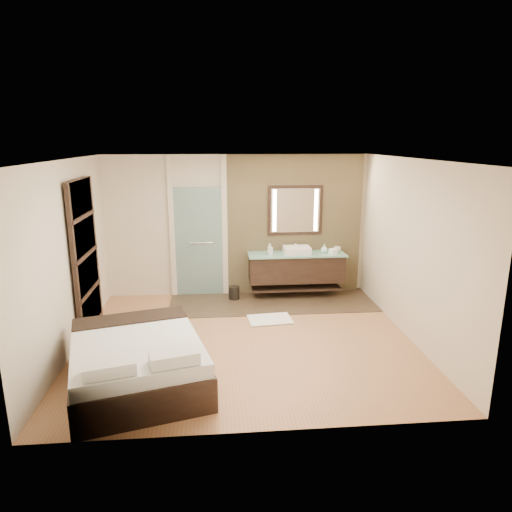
{
  "coord_description": "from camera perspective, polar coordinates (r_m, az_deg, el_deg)",
  "views": [
    {
      "loc": [
        -0.42,
        -6.39,
        2.97
      ],
      "look_at": [
        0.21,
        0.6,
        1.17
      ],
      "focal_mm": 32.0,
      "sensor_mm": 36.0,
      "label": 1
    }
  ],
  "objects": [
    {
      "name": "frosted_door",
      "position": [
        8.79,
        -7.17,
        2.3
      ],
      "size": [
        1.1,
        0.12,
        2.7
      ],
      "color": "#AAD7D1",
      "rests_on": "floor"
    },
    {
      "name": "mirror_unit",
      "position": [
        8.78,
        4.92,
        5.7
      ],
      "size": [
        1.06,
        0.04,
        0.96
      ],
      "color": "black",
      "rests_on": "stone_wall"
    },
    {
      "name": "soap_bottle_a",
      "position": [
        8.6,
        1.7,
        0.94
      ],
      "size": [
        0.09,
        0.09,
        0.21
      ],
      "primitive_type": "imported",
      "rotation": [
        0.0,
        0.0,
        0.2
      ],
      "color": "white",
      "rests_on": "vanity"
    },
    {
      "name": "tissue_box",
      "position": [
        8.72,
        9.61,
        0.56
      ],
      "size": [
        0.16,
        0.16,
        0.1
      ],
      "primitive_type": "cube",
      "rotation": [
        0.0,
        0.0,
        0.4
      ],
      "color": "white",
      "rests_on": "vanity"
    },
    {
      "name": "shoji_partition",
      "position": [
        7.48,
        -20.51,
        -0.13
      ],
      "size": [
        0.06,
        1.2,
        2.4
      ],
      "color": "black",
      "rests_on": "floor"
    },
    {
      "name": "waste_bin",
      "position": [
        8.72,
        -2.75,
        -4.64
      ],
      "size": [
        0.24,
        0.24,
        0.25
      ],
      "primitive_type": "cylinder",
      "rotation": [
        0.0,
        0.0,
        -0.23
      ],
      "color": "black",
      "rests_on": "floor"
    },
    {
      "name": "bath_mat",
      "position": [
        7.78,
        1.75,
        -7.91
      ],
      "size": [
        0.76,
        0.56,
        0.02
      ],
      "primitive_type": "cube",
      "rotation": [
        0.0,
        0.0,
        0.09
      ],
      "color": "white",
      "rests_on": "floor"
    },
    {
      "name": "soap_bottle_b",
      "position": [
        8.59,
        1.81,
        0.86
      ],
      "size": [
        0.09,
        0.09,
        0.19
      ],
      "primitive_type": "imported",
      "rotation": [
        0.0,
        0.0,
        0.0
      ],
      "color": "#B2B2B2",
      "rests_on": "vanity"
    },
    {
      "name": "cup",
      "position": [
        8.9,
        10.12,
        0.83
      ],
      "size": [
        0.13,
        0.13,
        0.1
      ],
      "primitive_type": "imported",
      "rotation": [
        0.0,
        0.0,
        -0.05
      ],
      "color": "silver",
      "rests_on": "vanity"
    },
    {
      "name": "soap_bottle_c",
      "position": [
        8.8,
        8.53,
        0.94
      ],
      "size": [
        0.14,
        0.14,
        0.16
      ],
      "primitive_type": "imported",
      "rotation": [
        0.0,
        0.0,
        0.13
      ],
      "color": "#C3F5EC",
      "rests_on": "vanity"
    },
    {
      "name": "floor",
      "position": [
        7.06,
        -1.25,
        -10.47
      ],
      "size": [
        5.0,
        5.0,
        0.0
      ],
      "primitive_type": "plane",
      "color": "#AA6D47",
      "rests_on": "ground"
    },
    {
      "name": "vanity",
      "position": [
        8.78,
        5.04,
        -1.45
      ],
      "size": [
        1.85,
        0.55,
        0.88
      ],
      "color": "black",
      "rests_on": "stone_wall"
    },
    {
      "name": "tile_strip",
      "position": [
        8.58,
        2.03,
        -5.81
      ],
      "size": [
        3.8,
        1.3,
        0.01
      ],
      "primitive_type": "cube",
      "color": "#37261E",
      "rests_on": "floor"
    },
    {
      "name": "bed",
      "position": [
        5.96,
        -14.63,
        -12.65
      ],
      "size": [
        1.98,
        2.25,
        0.74
      ],
      "rotation": [
        0.0,
        0.0,
        0.26
      ],
      "color": "black",
      "rests_on": "floor"
    },
    {
      "name": "stone_wall",
      "position": [
        8.88,
        4.82,
        3.84
      ],
      "size": [
        2.6,
        0.08,
        2.7
      ],
      "primitive_type": "cube",
      "color": "tan",
      "rests_on": "floor"
    }
  ]
}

